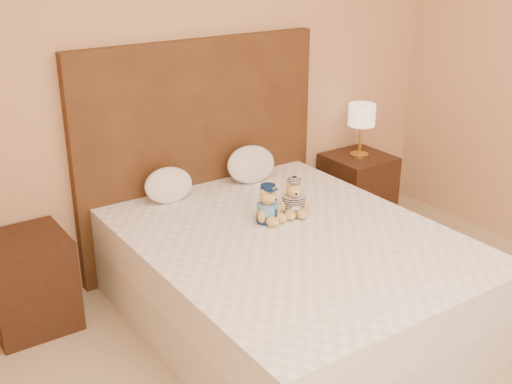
% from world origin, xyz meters
% --- Properties ---
extents(room_walls, '(4.04, 4.52, 2.72)m').
position_xyz_m(room_walls, '(0.00, 0.46, 1.81)').
color(room_walls, tan).
rests_on(room_walls, ground).
extents(bed, '(1.60, 2.00, 0.55)m').
position_xyz_m(bed, '(0.00, 1.20, 0.28)').
color(bed, white).
rests_on(bed, ground).
extents(headboard, '(1.75, 0.08, 1.50)m').
position_xyz_m(headboard, '(0.00, 2.21, 0.75)').
color(headboard, '#523418').
rests_on(headboard, ground).
extents(nightstand_left, '(0.45, 0.45, 0.55)m').
position_xyz_m(nightstand_left, '(-1.25, 2.00, 0.28)').
color(nightstand_left, '#351E10').
rests_on(nightstand_left, ground).
extents(nightstand_right, '(0.45, 0.45, 0.55)m').
position_xyz_m(nightstand_right, '(1.25, 2.00, 0.28)').
color(nightstand_right, '#351E10').
rests_on(nightstand_right, ground).
extents(lamp, '(0.20, 0.20, 0.40)m').
position_xyz_m(lamp, '(1.25, 2.00, 0.85)').
color(lamp, gold).
rests_on(lamp, nightstand_right).
extents(teddy_police, '(0.24, 0.23, 0.23)m').
position_xyz_m(teddy_police, '(-0.00, 1.42, 0.66)').
color(teddy_police, tan).
rests_on(teddy_police, bed).
extents(teddy_prisoner, '(0.26, 0.26, 0.22)m').
position_xyz_m(teddy_prisoner, '(0.18, 1.41, 0.66)').
color(teddy_prisoner, tan).
rests_on(teddy_prisoner, bed).
extents(pillow_left, '(0.32, 0.21, 0.23)m').
position_xyz_m(pillow_left, '(-0.33, 2.03, 0.66)').
color(pillow_left, white).
rests_on(pillow_left, bed).
extents(pillow_right, '(0.37, 0.24, 0.26)m').
position_xyz_m(pillow_right, '(0.29, 2.03, 0.68)').
color(pillow_right, white).
rests_on(pillow_right, bed).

